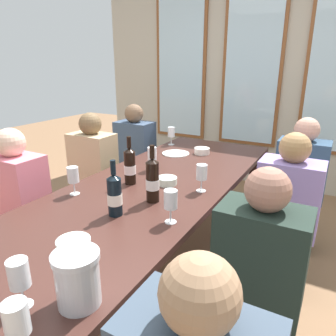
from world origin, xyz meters
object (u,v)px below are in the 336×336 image
at_px(white_plate_0, 176,154).
at_px(tasting_bowl_2, 74,245).
at_px(seated_person_4, 22,211).
at_px(wine_glass_6, 171,201).
at_px(tasting_bowl_1, 201,151).
at_px(wine_glass_2, 19,276).
at_px(wine_bottle_0, 153,180).
at_px(wine_glass_4, 202,173).
at_px(wine_bottle_1, 130,166).
at_px(seated_person_2, 94,178).
at_px(seated_person_7, 298,189).
at_px(wine_glass_5, 152,155).
at_px(seated_person_3, 285,220).
at_px(wine_bottle_2, 115,195).
at_px(wine_glass_3, 73,176).
at_px(seated_person_5, 257,289).
at_px(seated_person_6, 136,160).
at_px(tasting_bowl_0, 167,181).
at_px(wine_glass_0, 171,133).
at_px(wine_glass_1, 16,320).
at_px(dining_table, 149,195).
at_px(metal_pitcher, 78,278).

distance_m(white_plate_0, tasting_bowl_2, 1.57).
bearing_deg(seated_person_4, wine_glass_6, 0.63).
relative_size(tasting_bowl_1, wine_glass_2, 0.77).
height_order(wine_bottle_0, wine_glass_4, wine_bottle_0).
height_order(wine_bottle_1, seated_person_2, seated_person_2).
bearing_deg(wine_glass_2, seated_person_7, 73.75).
distance_m(tasting_bowl_1, wine_glass_5, 0.61).
relative_size(wine_bottle_0, seated_person_2, 0.30).
bearing_deg(white_plate_0, seated_person_3, -20.81).
xyz_separation_m(wine_bottle_2, wine_glass_3, (-0.39, 0.10, 0.00)).
distance_m(wine_bottle_1, seated_person_4, 0.84).
height_order(wine_bottle_1, wine_glass_5, wine_bottle_1).
height_order(white_plate_0, wine_bottle_2, wine_bottle_2).
relative_size(tasting_bowl_1, seated_person_4, 0.12).
distance_m(seated_person_3, seated_person_7, 0.62).
bearing_deg(seated_person_3, seated_person_2, 179.99).
bearing_deg(seated_person_7, wine_bottle_2, -117.94).
distance_m(wine_glass_5, seated_person_5, 1.22).
bearing_deg(seated_person_7, wine_bottle_1, -133.27).
bearing_deg(seated_person_2, wine_bottle_0, -30.35).
bearing_deg(wine_bottle_1, wine_glass_4, 12.62).
bearing_deg(wine_glass_5, wine_bottle_2, -73.34).
distance_m(seated_person_2, seated_person_6, 0.64).
relative_size(seated_person_4, seated_person_5, 1.00).
bearing_deg(wine_glass_4, tasting_bowl_1, 113.00).
height_order(tasting_bowl_0, wine_glass_3, wine_glass_3).
distance_m(wine_glass_0, wine_glass_6, 1.58).
relative_size(wine_glass_1, wine_glass_2, 1.00).
relative_size(tasting_bowl_1, seated_person_7, 0.12).
distance_m(dining_table, seated_person_2, 0.91).
relative_size(seated_person_2, seated_person_6, 1.00).
xyz_separation_m(wine_bottle_1, wine_glass_0, (-0.26, 1.05, -0.01)).
distance_m(wine_glass_6, seated_person_4, 1.21).
bearing_deg(metal_pitcher, seated_person_4, 151.81).
bearing_deg(wine_glass_2, wine_glass_6, 78.38).
height_order(wine_glass_5, seated_person_7, seated_person_7).
height_order(dining_table, wine_glass_5, wine_glass_5).
bearing_deg(seated_person_4, seated_person_7, 40.03).
distance_m(dining_table, seated_person_4, 0.91).
bearing_deg(wine_glass_3, seated_person_3, 31.63).
distance_m(dining_table, wine_glass_5, 0.38).
bearing_deg(seated_person_4, wine_glass_3, 5.24).
bearing_deg(wine_glass_4, metal_pitcher, -88.61).
relative_size(dining_table, tasting_bowl_1, 20.53).
bearing_deg(seated_person_7, seated_person_3, -90.00).
bearing_deg(seated_person_5, tasting_bowl_0, 147.17).
xyz_separation_m(tasting_bowl_0, wine_glass_0, (-0.48, 0.94, 0.09)).
xyz_separation_m(white_plate_0, wine_glass_5, (0.04, -0.46, 0.11)).
height_order(wine_bottle_0, wine_glass_6, wine_bottle_0).
bearing_deg(seated_person_4, wine_bottle_1, 27.87).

